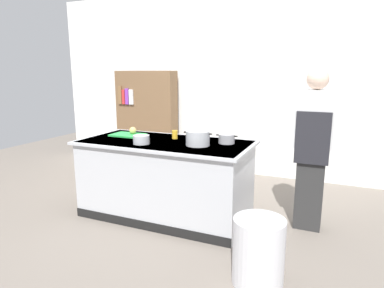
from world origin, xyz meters
TOP-DOWN VIEW (x-y plane):
  - ground_plane at (0.00, 0.00)m, footprint 10.00×10.00m
  - back_wall at (0.00, 2.10)m, footprint 6.40×0.12m
  - counter_island at (0.00, -0.00)m, footprint 1.98×0.98m
  - cutting_board at (-0.59, 0.12)m, footprint 0.40×0.28m
  - onion at (-0.54, 0.16)m, footprint 0.09×0.09m
  - stock_pot at (0.43, -0.05)m, footprint 0.33×0.26m
  - sauce_pan at (0.68, 0.17)m, footprint 0.25×0.18m
  - mixing_bowl at (-0.17, -0.23)m, footprint 0.18×0.18m
  - juice_cup at (0.03, 0.18)m, footprint 0.07×0.07m
  - trash_bin at (1.30, -0.88)m, footprint 0.42×0.42m
  - person_chef at (1.58, 0.32)m, footprint 0.38×0.25m
  - bookshelf at (-1.33, 1.80)m, footprint 1.10×0.31m

SIDE VIEW (x-z plane):
  - ground_plane at x=0.00m, z-range 0.00..0.00m
  - trash_bin at x=1.30m, z-range 0.00..0.54m
  - counter_island at x=0.00m, z-range 0.02..0.92m
  - bookshelf at x=-1.33m, z-range 0.00..1.70m
  - cutting_board at x=-0.59m, z-range 0.90..0.92m
  - person_chef at x=1.58m, z-range 0.05..1.77m
  - mixing_bowl at x=-0.17m, z-range 0.90..1.00m
  - juice_cup at x=0.03m, z-range 0.90..1.00m
  - sauce_pan at x=0.68m, z-range 0.90..1.00m
  - onion at x=-0.54m, z-range 0.92..1.01m
  - stock_pot at x=0.43m, z-range 0.90..1.06m
  - back_wall at x=0.00m, z-range 0.00..3.00m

